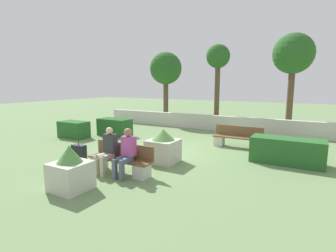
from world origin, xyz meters
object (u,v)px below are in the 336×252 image
Objects in this scene: tree_center_right at (293,55)px; planter_corner_left at (163,147)px; bench_left_side at (237,139)px; planter_corner_right at (70,171)px; person_seated_woman at (126,150)px; tree_leftmost at (166,69)px; bench_front at (120,162)px; suitcase at (79,154)px; tree_center_left at (218,61)px; person_seated_man at (107,148)px.

planter_corner_left is at bearing -109.97° from tree_center_right.
planter_corner_right reaches higher than bench_left_side.
tree_leftmost is (-4.36, 9.73, 2.73)m from person_seated_woman.
bench_front is 10.99m from tree_center_right.
planter_corner_right is at bearing -104.08° from planter_corner_left.
suitcase is at bearing -145.57° from planter_corner_left.
bench_left_side is at bearing 69.47° from planter_corner_right.
suitcase is at bearing 175.89° from person_seated_woman.
tree_center_left is at bearing 91.90° from bench_front.
bench_front is 1.69m from suitcase.
bench_front is 0.43× the size of tree_center_left.
person_seated_woman is 2.06m from suitcase.
person_seated_woman is at bearing -96.74° from planter_corner_left.
person_seated_woman reaches higher than planter_corner_left.
bench_left_side is at bearing 63.33° from person_seated_man.
bench_front is 1.55× the size of person_seated_man.
bench_front is 0.44× the size of tree_leftmost.
tree_leftmost is 7.57m from tree_center_right.
tree_leftmost is at bearing 171.69° from tree_center_left.
planter_corner_right is at bearing -99.01° from bench_front.
bench_left_side is 6.69m from planter_corner_right.
bench_left_side is 5.46m from person_seated_man.
tree_center_right is (2.99, 8.23, 3.48)m from planter_corner_left.
bench_front is at bearing 80.99° from planter_corner_right.
planter_corner_right is at bearing -116.39° from bench_left_side.
planter_corner_left reaches higher than bench_left_side.
planter_corner_left is 1.00× the size of planter_corner_right.
planter_corner_left reaches higher than suitcase.
person_seated_woman is 1.54m from planter_corner_right.
person_seated_woman reaches higher than person_seated_man.
bench_left_side is at bearing -60.94° from tree_center_left.
bench_front is at bearing 157.14° from person_seated_woman.
tree_center_right reaches higher than tree_center_left.
planter_corner_right is 0.23× the size of tree_center_left.
planter_corner_left is at bearing -122.09° from bench_left_side.
bench_front reaches higher than suitcase.
tree_center_right is (3.51, 9.75, 3.66)m from bench_front.
tree_leftmost is (-2.35, 9.59, 3.15)m from suitcase.
bench_front is 1.84× the size of planter_corner_right.
bench_left_side is 2.35× the size of suitcase.
tree_center_right is at bearing 1.20° from tree_leftmost.
tree_center_left is 3.88m from tree_center_right.
planter_corner_right is 0.24× the size of tree_leftmost.
planter_corner_right is 12.41m from tree_center_right.
person_seated_woman is at bearing -65.85° from tree_leftmost.
tree_center_left is (1.39, 9.04, 3.50)m from suitcase.
bench_front is 10.87m from tree_leftmost.
tree_center_right reaches higher than bench_front.
tree_leftmost is at bearing 119.47° from planter_corner_left.
suitcase is at bearing -118.10° from tree_center_right.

